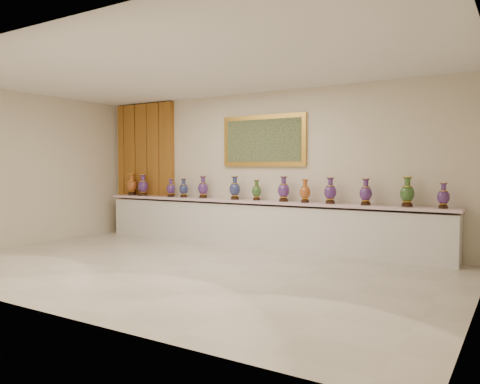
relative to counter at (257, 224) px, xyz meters
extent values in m
plane|color=beige|center=(0.00, -2.27, -0.44)|extent=(8.00, 8.00, 0.00)
plane|color=beige|center=(0.00, 0.23, 1.06)|extent=(8.00, 0.00, 8.00)
plane|color=beige|center=(-4.00, -2.27, 1.06)|extent=(0.00, 5.00, 5.00)
plane|color=beige|center=(4.00, -2.27, 1.06)|extent=(0.00, 5.00, 5.00)
plane|color=white|center=(0.00, -2.27, 2.56)|extent=(8.00, 8.00, 0.00)
cube|color=#9D6221|center=(-3.03, 0.17, 1.06)|extent=(1.64, 0.14, 2.95)
cube|color=gold|center=(0.04, 0.19, 1.62)|extent=(1.80, 0.06, 1.00)
cube|color=black|center=(0.04, 0.16, 1.62)|extent=(1.62, 0.02, 0.82)
cube|color=white|center=(0.00, 0.00, -0.03)|extent=(7.20, 0.42, 0.81)
cube|color=white|center=(0.00, -0.02, 0.44)|extent=(7.28, 0.48, 0.05)
cylinder|color=black|center=(-3.29, -0.01, 0.49)|extent=(0.17, 0.17, 0.05)
cone|color=gold|center=(-3.29, -0.01, 0.54)|extent=(0.15, 0.15, 0.03)
ellipsoid|color=maroon|center=(-3.29, -0.01, 0.68)|extent=(0.27, 0.27, 0.28)
cylinder|color=gold|center=(-3.29, -0.01, 0.80)|extent=(0.16, 0.16, 0.01)
cylinder|color=maroon|center=(-3.29, -0.01, 0.86)|extent=(0.09, 0.09, 0.10)
cone|color=maroon|center=(-3.29, -0.01, 0.93)|extent=(0.16, 0.16, 0.04)
cylinder|color=gold|center=(-3.29, -0.01, 0.95)|extent=(0.16, 0.16, 0.01)
cylinder|color=black|center=(-2.90, -0.06, 0.49)|extent=(0.17, 0.17, 0.05)
cone|color=gold|center=(-2.90, -0.06, 0.54)|extent=(0.15, 0.15, 0.03)
ellipsoid|color=#210B47|center=(-2.90, -0.06, 0.67)|extent=(0.25, 0.25, 0.28)
cylinder|color=gold|center=(-2.90, -0.06, 0.79)|extent=(0.15, 0.15, 0.01)
cylinder|color=#210B47|center=(-2.90, -0.06, 0.85)|extent=(0.09, 0.09, 0.10)
cone|color=#210B47|center=(-2.90, -0.06, 0.92)|extent=(0.15, 0.15, 0.04)
cylinder|color=gold|center=(-2.90, -0.06, 0.94)|extent=(0.16, 0.16, 0.01)
cylinder|color=black|center=(-2.10, -0.05, 0.48)|extent=(0.14, 0.14, 0.04)
cone|color=gold|center=(-2.10, -0.05, 0.53)|extent=(0.12, 0.12, 0.03)
ellipsoid|color=#210B47|center=(-2.10, -0.05, 0.64)|extent=(0.24, 0.24, 0.23)
cylinder|color=gold|center=(-2.10, -0.05, 0.73)|extent=(0.13, 0.13, 0.01)
cylinder|color=#210B47|center=(-2.10, -0.05, 0.78)|extent=(0.07, 0.07, 0.08)
cone|color=#210B47|center=(-2.10, -0.05, 0.84)|extent=(0.13, 0.13, 0.03)
cylinder|color=gold|center=(-2.10, -0.05, 0.85)|extent=(0.13, 0.13, 0.01)
cylinder|color=black|center=(-1.76, -0.03, 0.48)|extent=(0.14, 0.14, 0.04)
cone|color=gold|center=(-1.76, -0.03, 0.53)|extent=(0.12, 0.12, 0.03)
ellipsoid|color=#0F173D|center=(-1.76, -0.03, 0.64)|extent=(0.24, 0.24, 0.23)
cylinder|color=gold|center=(-1.76, -0.03, 0.74)|extent=(0.13, 0.13, 0.01)
cylinder|color=#0F173D|center=(-1.76, -0.03, 0.79)|extent=(0.07, 0.07, 0.08)
cone|color=#0F173D|center=(-1.76, -0.03, 0.85)|extent=(0.13, 0.13, 0.03)
cylinder|color=gold|center=(-1.76, -0.03, 0.86)|extent=(0.13, 0.13, 0.01)
cylinder|color=black|center=(-1.28, 0.00, 0.49)|extent=(0.16, 0.16, 0.05)
cone|color=gold|center=(-1.28, 0.00, 0.54)|extent=(0.14, 0.14, 0.03)
ellipsoid|color=#210B47|center=(-1.28, 0.00, 0.66)|extent=(0.23, 0.23, 0.27)
cylinder|color=gold|center=(-1.28, 0.00, 0.78)|extent=(0.15, 0.15, 0.01)
cylinder|color=#210B47|center=(-1.28, 0.00, 0.83)|extent=(0.09, 0.09, 0.10)
cone|color=#210B47|center=(-1.28, 0.00, 0.90)|extent=(0.15, 0.15, 0.04)
cylinder|color=gold|center=(-1.28, 0.00, 0.92)|extent=(0.15, 0.15, 0.01)
cylinder|color=black|center=(-0.47, -0.04, 0.49)|extent=(0.16, 0.16, 0.05)
cone|color=gold|center=(-0.47, -0.04, 0.54)|extent=(0.14, 0.14, 0.03)
ellipsoid|color=#0F173D|center=(-0.47, -0.04, 0.67)|extent=(0.22, 0.22, 0.27)
cylinder|color=gold|center=(-0.47, -0.04, 0.78)|extent=(0.15, 0.15, 0.01)
cylinder|color=#0F173D|center=(-0.47, -0.04, 0.84)|extent=(0.09, 0.09, 0.10)
cone|color=#0F173D|center=(-0.47, -0.04, 0.90)|extent=(0.15, 0.15, 0.04)
cylinder|color=gold|center=(-0.47, -0.04, 0.92)|extent=(0.15, 0.15, 0.01)
cylinder|color=black|center=(-0.01, 0.01, 0.48)|extent=(0.14, 0.14, 0.04)
cone|color=gold|center=(-0.01, 0.01, 0.53)|extent=(0.12, 0.12, 0.03)
ellipsoid|color=black|center=(-0.01, 0.01, 0.64)|extent=(0.21, 0.21, 0.23)
cylinder|color=gold|center=(-0.01, 0.01, 0.73)|extent=(0.13, 0.13, 0.01)
cylinder|color=black|center=(-0.01, 0.01, 0.78)|extent=(0.07, 0.07, 0.08)
cone|color=black|center=(-0.01, 0.01, 0.84)|extent=(0.13, 0.13, 0.03)
cylinder|color=gold|center=(-0.01, 0.01, 0.85)|extent=(0.13, 0.13, 0.01)
cylinder|color=black|center=(0.59, -0.02, 0.49)|extent=(0.17, 0.17, 0.05)
cone|color=gold|center=(0.59, -0.02, 0.54)|extent=(0.15, 0.15, 0.03)
ellipsoid|color=#210B47|center=(0.59, -0.02, 0.67)|extent=(0.22, 0.22, 0.27)
cylinder|color=gold|center=(0.59, -0.02, 0.79)|extent=(0.15, 0.15, 0.01)
cylinder|color=#210B47|center=(0.59, -0.02, 0.85)|extent=(0.09, 0.09, 0.10)
cone|color=#210B47|center=(0.59, -0.02, 0.91)|extent=(0.15, 0.15, 0.04)
cylinder|color=gold|center=(0.59, -0.02, 0.93)|extent=(0.15, 0.15, 0.01)
cylinder|color=black|center=(1.03, -0.05, 0.48)|extent=(0.15, 0.15, 0.04)
cone|color=gold|center=(1.03, -0.05, 0.53)|extent=(0.13, 0.13, 0.03)
ellipsoid|color=maroon|center=(1.03, -0.05, 0.65)|extent=(0.26, 0.26, 0.24)
cylinder|color=gold|center=(1.03, -0.05, 0.75)|extent=(0.13, 0.13, 0.01)
cylinder|color=maroon|center=(1.03, -0.05, 0.81)|extent=(0.08, 0.08, 0.09)
cone|color=maroon|center=(1.03, -0.05, 0.87)|extent=(0.13, 0.13, 0.03)
cylinder|color=gold|center=(1.03, -0.05, 0.88)|extent=(0.14, 0.14, 0.01)
cylinder|color=black|center=(1.51, -0.05, 0.49)|extent=(0.16, 0.16, 0.05)
cone|color=gold|center=(1.51, -0.05, 0.54)|extent=(0.14, 0.14, 0.03)
ellipsoid|color=#210B47|center=(1.51, -0.05, 0.66)|extent=(0.28, 0.28, 0.27)
cylinder|color=gold|center=(1.51, -0.05, 0.78)|extent=(0.15, 0.15, 0.01)
cylinder|color=#210B47|center=(1.51, -0.05, 0.84)|extent=(0.09, 0.09, 0.10)
cone|color=#210B47|center=(1.51, -0.05, 0.90)|extent=(0.15, 0.15, 0.04)
cylinder|color=gold|center=(1.51, -0.05, 0.92)|extent=(0.15, 0.15, 0.01)
cylinder|color=black|center=(2.13, -0.05, 0.49)|extent=(0.16, 0.16, 0.04)
cone|color=gold|center=(2.13, -0.05, 0.54)|extent=(0.14, 0.14, 0.03)
ellipsoid|color=#210B47|center=(2.13, -0.05, 0.66)|extent=(0.26, 0.26, 0.26)
cylinder|color=gold|center=(2.13, -0.05, 0.77)|extent=(0.14, 0.14, 0.01)
cylinder|color=#210B47|center=(2.13, -0.05, 0.83)|extent=(0.08, 0.08, 0.09)
cone|color=#210B47|center=(2.13, -0.05, 0.89)|extent=(0.14, 0.14, 0.03)
cylinder|color=gold|center=(2.13, -0.05, 0.91)|extent=(0.15, 0.15, 0.01)
cylinder|color=black|center=(2.79, 0.00, 0.49)|extent=(0.17, 0.17, 0.05)
cone|color=gold|center=(2.79, 0.00, 0.54)|extent=(0.15, 0.15, 0.03)
ellipsoid|color=black|center=(2.79, 0.00, 0.68)|extent=(0.24, 0.24, 0.28)
cylinder|color=gold|center=(2.79, 0.00, 0.79)|extent=(0.15, 0.15, 0.01)
cylinder|color=black|center=(2.79, 0.00, 0.86)|extent=(0.09, 0.09, 0.10)
cone|color=black|center=(2.79, 0.00, 0.93)|extent=(0.15, 0.15, 0.04)
cylinder|color=gold|center=(2.79, 0.00, 0.94)|extent=(0.16, 0.16, 0.01)
cylinder|color=black|center=(3.34, -0.05, 0.48)|extent=(0.14, 0.14, 0.04)
cone|color=gold|center=(3.34, -0.05, 0.53)|extent=(0.12, 0.12, 0.03)
ellipsoid|color=#210B47|center=(3.34, -0.05, 0.64)|extent=(0.24, 0.24, 0.23)
cylinder|color=gold|center=(3.34, -0.05, 0.74)|extent=(0.13, 0.13, 0.01)
cylinder|color=#210B47|center=(3.34, -0.05, 0.79)|extent=(0.07, 0.07, 0.08)
cone|color=#210B47|center=(3.34, -0.05, 0.85)|extent=(0.13, 0.13, 0.03)
cylinder|color=gold|center=(3.34, -0.05, 0.86)|extent=(0.13, 0.13, 0.01)
camera|label=1|loc=(4.44, -7.83, 1.09)|focal=35.00mm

